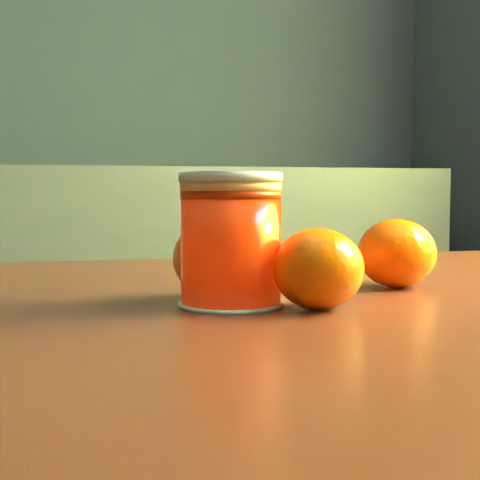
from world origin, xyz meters
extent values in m
cube|color=maroon|center=(0.89, 0.05, 0.73)|extent=(1.06, 0.78, 0.04)
cylinder|color=#FF2705|center=(0.79, 0.01, 0.79)|extent=(0.07, 0.07, 0.08)
cylinder|color=#FDAB67|center=(0.79, 0.01, 0.83)|extent=(0.07, 0.07, 0.01)
cylinder|color=silver|center=(0.79, 0.01, 0.84)|extent=(0.07, 0.07, 0.00)
ellipsoid|color=#FF5A05|center=(0.79, 0.05, 0.78)|extent=(0.09, 0.09, 0.06)
ellipsoid|color=#FF5A05|center=(0.95, 0.08, 0.78)|extent=(0.08, 0.08, 0.06)
ellipsoid|color=#FF5A05|center=(0.85, -0.01, 0.78)|extent=(0.08, 0.08, 0.06)
camera|label=1|loc=(0.71, -0.45, 0.83)|focal=50.00mm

